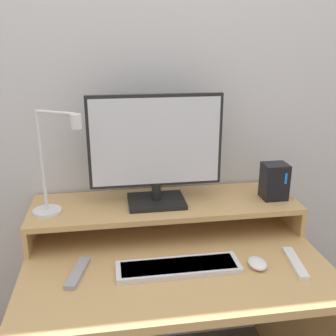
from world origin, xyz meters
TOP-DOWN VIEW (x-y plane):
  - wall_back at (0.00, 0.77)m, footprint 6.00×0.05m
  - desk at (0.00, 0.37)m, footprint 1.08×0.74m
  - monitor_shelf at (0.00, 0.58)m, footprint 1.08×0.32m
  - monitor at (-0.04, 0.57)m, footprint 0.52×0.17m
  - desk_lamp at (-0.42, 0.52)m, footprint 0.21×0.15m
  - router_dock at (0.45, 0.55)m, footprint 0.10×0.09m
  - keyboard at (0.00, 0.27)m, footprint 0.43×0.12m
  - mouse at (0.28, 0.24)m, footprint 0.06×0.09m
  - remote_control at (-0.34, 0.29)m, footprint 0.08×0.18m
  - remote_secondary at (0.41, 0.23)m, footprint 0.06×0.20m

SIDE VIEW (x-z plane):
  - desk at x=0.00m, z-range 0.14..0.86m
  - remote_control at x=-0.34m, z-range 0.71..0.73m
  - remote_secondary at x=0.41m, z-range 0.71..0.73m
  - keyboard at x=0.00m, z-range 0.72..0.73m
  - mouse at x=0.28m, z-range 0.71..0.74m
  - monitor_shelf at x=0.00m, z-range 0.76..0.88m
  - router_dock at x=0.45m, z-range 0.84..0.99m
  - desk_lamp at x=-0.42m, z-range 0.80..1.20m
  - monitor at x=-0.04m, z-range 0.85..1.29m
  - wall_back at x=0.00m, z-range 0.00..2.50m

